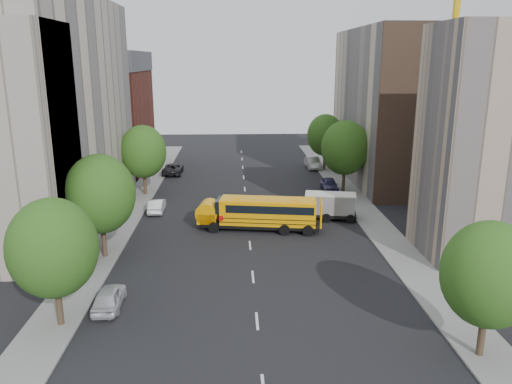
{
  "coord_description": "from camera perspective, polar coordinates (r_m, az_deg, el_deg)",
  "views": [
    {
      "loc": [
        -1.21,
        -39.58,
        14.45
      ],
      "look_at": [
        0.67,
        2.0,
        3.37
      ],
      "focal_mm": 35.0,
      "sensor_mm": 36.0,
      "label": 1
    }
  ],
  "objects": [
    {
      "name": "sidewalk_left",
      "position": [
        47.96,
        -14.87,
        -3.07
      ],
      "size": [
        3.0,
        80.0,
        0.12
      ],
      "primitive_type": "cube",
      "color": "slate",
      "rests_on": "ground"
    },
    {
      "name": "street_tree_0",
      "position": [
        29.09,
        -22.2,
        -5.96
      ],
      "size": [
        4.8,
        4.8,
        7.41
      ],
      "color": "#38281C",
      "rests_on": "ground"
    },
    {
      "name": "street_tree_1",
      "position": [
        38.1,
        -17.38,
        -0.23
      ],
      "size": [
        5.12,
        5.12,
        7.9
      ],
      "color": "#38281C",
      "rests_on": "ground"
    },
    {
      "name": "school_bus",
      "position": [
        43.4,
        0.36,
        -2.29
      ],
      "size": [
        10.51,
        3.85,
        2.9
      ],
      "rotation": [
        0.0,
        0.0,
        -0.15
      ],
      "color": "black",
      "rests_on": "ground"
    },
    {
      "name": "building_left_redbrick",
      "position": [
        70.09,
        -16.58,
        7.78
      ],
      "size": [
        10.0,
        15.0,
        13.0
      ],
      "primitive_type": "cube",
      "color": "maroon",
      "rests_on": "ground"
    },
    {
      "name": "street_tree_3",
      "position": [
        26.73,
        25.13,
        -8.55
      ],
      "size": [
        4.61,
        4.61,
        7.11
      ],
      "color": "#38281C",
      "rests_on": "ground"
    },
    {
      "name": "lane_markings",
      "position": [
        51.66,
        -1.14,
        -1.34
      ],
      "size": [
        0.15,
        64.0,
        0.01
      ],
      "primitive_type": "cube",
      "color": "silver",
      "rests_on": "ground"
    },
    {
      "name": "parked_car_0",
      "position": [
        31.77,
        -16.47,
        -11.48
      ],
      "size": [
        1.65,
        3.92,
        1.32
      ],
      "primitive_type": "imported",
      "rotation": [
        0.0,
        0.0,
        3.16
      ],
      "color": "silver",
      "rests_on": "ground"
    },
    {
      "name": "building_right_near",
      "position": [
        40.44,
        25.92,
        4.95
      ],
      "size": [
        10.0,
        7.0,
        17.0
      ],
      "primitive_type": "cube",
      "color": "tan",
      "rests_on": "ground"
    },
    {
      "name": "street_tree_4",
      "position": [
        55.75,
        10.14,
        4.99
      ],
      "size": [
        5.25,
        5.25,
        8.1
      ],
      "color": "#38281C",
      "rests_on": "ground"
    },
    {
      "name": "safari_truck",
      "position": [
        46.83,
        7.93,
        -1.54
      ],
      "size": [
        6.05,
        3.12,
        2.47
      ],
      "rotation": [
        0.0,
        0.0,
        -0.19
      ],
      "color": "black",
      "rests_on": "ground"
    },
    {
      "name": "building_left_cream",
      "position": [
        48.78,
        -22.97,
        8.51
      ],
      "size": [
        10.0,
        26.0,
        20.0
      ],
      "primitive_type": "cube",
      "color": "#BEAE99",
      "rests_on": "ground"
    },
    {
      "name": "street_tree_2",
      "position": [
        55.31,
        -12.78,
        4.52
      ],
      "size": [
        4.99,
        4.99,
        7.71
      ],
      "color": "#38281C",
      "rests_on": "ground"
    },
    {
      "name": "building_right_sidewall",
      "position": [
        52.52,
        19.08,
        8.14
      ],
      "size": [
        10.1,
        0.3,
        18.0
      ],
      "primitive_type": "cube",
      "color": "brown",
      "rests_on": "ground"
    },
    {
      "name": "parked_car_1",
      "position": [
        49.68,
        -11.27,
        -1.52
      ],
      "size": [
        1.44,
        3.94,
        1.29
      ],
      "primitive_type": "imported",
      "rotation": [
        0.0,
        0.0,
        3.16
      ],
      "color": "white",
      "rests_on": "ground"
    },
    {
      "name": "building_right_far",
      "position": [
        62.84,
        15.44,
        9.4
      ],
      "size": [
        10.0,
        22.0,
        18.0
      ],
      "primitive_type": "cube",
      "color": "beige",
      "rests_on": "ground"
    },
    {
      "name": "parked_car_2",
      "position": [
        65.88,
        -9.47,
        2.67
      ],
      "size": [
        2.42,
        5.18,
        1.43
      ],
      "primitive_type": "imported",
      "rotation": [
        0.0,
        0.0,
        3.13
      ],
      "color": "black",
      "rests_on": "ground"
    },
    {
      "name": "street_tree_5",
      "position": [
        67.42,
        7.93,
        6.45
      ],
      "size": [
        4.86,
        4.86,
        7.51
      ],
      "color": "#38281C",
      "rests_on": "ground"
    },
    {
      "name": "ground",
      "position": [
        42.15,
        -0.78,
        -5.14
      ],
      "size": [
        120.0,
        120.0,
        0.0
      ],
      "primitive_type": "plane",
      "color": "black",
      "rests_on": "ground"
    },
    {
      "name": "sidewalk_right",
      "position": [
        48.54,
        12.73,
        -2.72
      ],
      "size": [
        3.0,
        80.0,
        0.12
      ],
      "primitive_type": "cube",
      "color": "slate",
      "rests_on": "ground"
    },
    {
      "name": "parked_car_4",
      "position": [
        57.2,
        8.39,
        0.85
      ],
      "size": [
        1.83,
        4.27,
        1.44
      ],
      "primitive_type": "imported",
      "rotation": [
        0.0,
        0.0,
        -0.03
      ],
      "color": "#393862",
      "rests_on": "ground"
    },
    {
      "name": "parked_car_5",
      "position": [
        68.92,
        6.5,
        3.36
      ],
      "size": [
        1.83,
        4.75,
        1.55
      ],
      "primitive_type": "imported",
      "rotation": [
        0.0,
        0.0,
        0.04
      ],
      "color": "#A9AAA4",
      "rests_on": "ground"
    }
  ]
}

